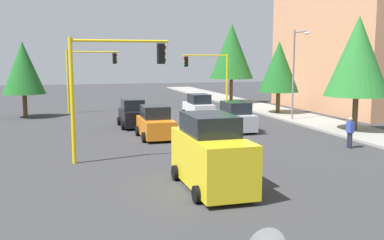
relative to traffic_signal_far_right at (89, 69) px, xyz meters
name	(u,v)px	position (x,y,z in m)	size (l,w,h in m)	color
ground_plane	(193,135)	(14.00, 5.68, -3.94)	(120.00, 120.00, 0.00)	#353538
sidewalk_kerb	(300,118)	(9.00, 16.18, -3.87)	(80.00, 4.00, 0.15)	gray
lane_arrow_near	(202,188)	(25.51, 2.68, -3.94)	(2.40, 1.10, 1.10)	silver
apartment_block	(357,34)	(4.86, 24.18, 3.18)	(16.83, 9.30, 14.22)	tan
traffic_signal_far_right	(89,69)	(0.00, 0.00, 0.00)	(0.36, 4.59, 5.57)	yellow
traffic_signal_far_left	(209,70)	(0.00, 11.31, -0.19)	(0.36, 4.59, 5.28)	yellow
traffic_signal_near_right	(111,75)	(20.00, -0.03, 0.14)	(0.36, 4.59, 5.78)	yellow
street_lamp_curbside	(296,65)	(10.39, 14.88, 0.40)	(2.15, 0.28, 7.00)	slate
tree_opposite_side	(23,68)	(2.00, -5.32, 0.13)	(3.43, 3.43, 6.23)	brown
tree_roadside_mid	(279,67)	(6.00, 15.68, 0.18)	(3.47, 3.47, 6.31)	brown
tree_roadside_near	(358,56)	(16.00, 16.18, 1.02)	(4.14, 4.14, 7.57)	brown
tree_roadside_far	(232,51)	(-4.00, 15.18, 1.65)	(4.64, 4.64, 8.50)	brown
delivery_van_yellow	(211,155)	(25.53, 3.00, -2.66)	(4.80, 2.22, 2.77)	yellow
car_silver	(235,118)	(13.27, 8.78, -3.05)	(4.14, 2.00, 1.98)	#B2B5BA
car_white	(198,107)	(6.43, 8.32, -3.05)	(3.78, 2.00, 1.98)	white
car_black	(133,114)	(9.64, 2.48, -3.05)	(3.73, 1.96, 1.98)	black
car_orange	(155,124)	(14.54, 3.11, -3.05)	(3.81, 2.07, 1.98)	orange
pedestrian_crossing	(350,132)	(20.47, 12.63, -3.03)	(0.40, 0.24, 1.70)	#262638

